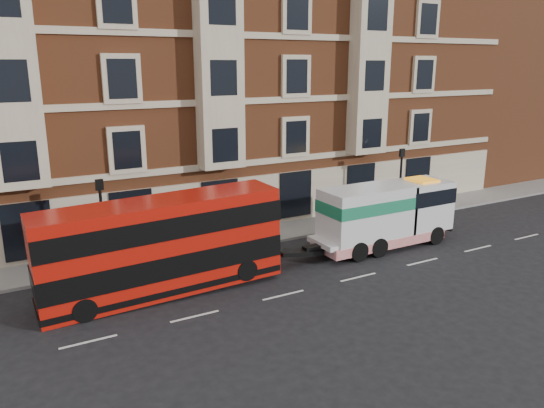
% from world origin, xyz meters
% --- Properties ---
extents(ground, '(120.00, 120.00, 0.00)m').
position_xyz_m(ground, '(0.00, 0.00, 0.00)').
color(ground, black).
rests_on(ground, ground).
extents(sidewalk, '(90.00, 3.00, 0.15)m').
position_xyz_m(sidewalk, '(0.00, 7.50, 0.07)').
color(sidewalk, slate).
rests_on(sidewalk, ground).
extents(victorian_terrace, '(45.00, 12.00, 20.40)m').
position_xyz_m(victorian_terrace, '(0.50, 15.00, 10.07)').
color(victorian_terrace, brown).
rests_on(victorian_terrace, ground).
extents(filler_east, '(18.00, 10.00, 19.00)m').
position_xyz_m(filler_east, '(32.00, 14.00, 9.43)').
color(filler_east, brown).
rests_on(filler_east, ground).
extents(lamp_post_west, '(0.35, 0.15, 4.35)m').
position_xyz_m(lamp_post_west, '(-6.00, 6.20, 2.68)').
color(lamp_post_west, black).
rests_on(lamp_post_west, sidewalk).
extents(lamp_post_east, '(0.35, 0.15, 4.35)m').
position_xyz_m(lamp_post_east, '(12.00, 6.20, 2.68)').
color(lamp_post_east, black).
rests_on(lamp_post_east, sidewalk).
extents(double_decker_bus, '(10.18, 2.34, 4.12)m').
position_xyz_m(double_decker_bus, '(-4.35, 2.69, 2.18)').
color(double_decker_bus, '#BC140A').
rests_on(double_decker_bus, ground).
extents(tow_truck, '(8.15, 2.41, 3.39)m').
position_xyz_m(tow_truck, '(7.70, 2.69, 1.80)').
color(tow_truck, silver).
rests_on(tow_truck, ground).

